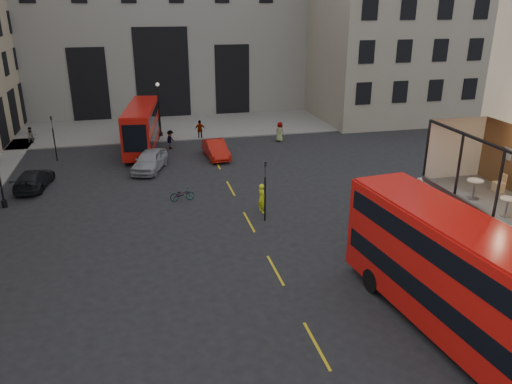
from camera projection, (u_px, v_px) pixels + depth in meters
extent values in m
plane|color=black|center=(364.00, 338.00, 19.88)|extent=(140.00, 140.00, 0.00)
cube|color=black|center=(481.00, 279.00, 20.25)|extent=(0.08, 9.20, 3.00)
cube|color=beige|center=(455.00, 148.00, 23.67)|extent=(3.00, 0.04, 2.90)
cube|color=slate|center=(493.00, 219.00, 19.29)|extent=(0.12, 10.00, 0.18)
cube|color=black|center=(505.00, 150.00, 18.30)|extent=(0.12, 10.00, 0.10)
cube|color=beige|center=(508.00, 153.00, 22.29)|extent=(0.04, 0.45, 0.55)
cube|color=gray|center=(158.00, 34.00, 59.19)|extent=(34.00, 10.00, 18.00)
cube|color=black|center=(162.00, 73.00, 56.04)|extent=(6.00, 0.12, 10.00)
cube|color=black|center=(89.00, 85.00, 54.66)|extent=(4.00, 0.12, 8.00)
cube|color=black|center=(232.00, 80.00, 58.13)|extent=(4.00, 0.12, 8.00)
cube|color=gray|center=(382.00, 26.00, 56.99)|extent=(16.00, 18.00, 20.00)
cube|color=slate|center=(159.00, 127.00, 53.08)|extent=(40.00, 12.00, 0.12)
cylinder|color=black|center=(265.00, 199.00, 30.06)|extent=(0.10, 0.10, 2.80)
imported|color=black|center=(265.00, 169.00, 29.39)|extent=(0.16, 0.20, 1.00)
cylinder|color=black|center=(55.00, 145.00, 41.56)|extent=(0.10, 0.10, 2.80)
imported|color=black|center=(52.00, 122.00, 40.88)|extent=(0.16, 0.20, 1.00)
cylinder|color=black|center=(4.00, 204.00, 32.45)|extent=(0.36, 0.36, 0.50)
cylinder|color=black|center=(159.00, 112.00, 48.57)|extent=(0.14, 0.14, 5.00)
cylinder|color=black|center=(161.00, 134.00, 49.38)|extent=(0.36, 0.36, 0.50)
sphere|color=silver|center=(157.00, 84.00, 47.63)|extent=(0.36, 0.36, 0.36)
cube|color=red|center=(460.00, 278.00, 19.15)|extent=(4.11, 12.45, 4.33)
cube|color=black|center=(458.00, 292.00, 19.37)|extent=(4.08, 11.79, 0.89)
cube|color=black|center=(465.00, 247.00, 18.67)|extent=(4.08, 11.79, 0.89)
cube|color=red|center=(469.00, 226.00, 18.36)|extent=(3.97, 12.19, 0.13)
cylinder|color=black|center=(372.00, 281.00, 22.92)|extent=(0.43, 1.14, 1.11)
cylinder|color=black|center=(418.00, 271.00, 23.72)|extent=(0.43, 1.14, 1.11)
cube|color=#B7130C|center=(142.00, 126.00, 44.36)|extent=(3.59, 10.33, 3.59)
cube|color=black|center=(142.00, 132.00, 44.54)|extent=(3.56, 9.79, 0.74)
cube|color=black|center=(141.00, 114.00, 43.97)|extent=(3.56, 9.79, 0.74)
cube|color=#B7130C|center=(140.00, 106.00, 43.71)|extent=(3.47, 10.12, 0.11)
cylinder|color=black|center=(136.00, 136.00, 47.88)|extent=(0.37, 0.95, 0.92)
cylinder|color=black|center=(158.00, 136.00, 48.08)|extent=(0.37, 0.95, 0.92)
cylinder|color=black|center=(126.00, 157.00, 41.58)|extent=(0.37, 0.95, 0.92)
cylinder|color=black|center=(152.00, 156.00, 41.78)|extent=(0.37, 0.95, 0.92)
imported|color=#999BA1|center=(150.00, 161.00, 39.37)|extent=(3.42, 5.15, 1.63)
imported|color=#B5160B|center=(216.00, 149.00, 42.62)|extent=(1.91, 4.65, 1.50)
imported|color=black|center=(34.00, 179.00, 35.68)|extent=(2.55, 4.88, 1.35)
imported|color=gray|center=(182.00, 194.00, 33.55)|extent=(1.64, 0.69, 0.84)
imported|color=#E2F319|center=(262.00, 198.00, 31.48)|extent=(0.63, 0.79, 1.90)
imported|color=gray|center=(31.00, 136.00, 46.40)|extent=(0.99, 0.88, 1.70)
imported|color=gray|center=(170.00, 140.00, 45.14)|extent=(1.12, 1.28, 1.72)
imported|color=gray|center=(200.00, 130.00, 48.41)|extent=(1.11, 0.52, 1.85)
imported|color=gray|center=(280.00, 132.00, 47.54)|extent=(1.07, 1.08, 1.88)
cylinder|color=silver|center=(508.00, 199.00, 19.52)|extent=(0.60, 0.60, 0.04)
cylinder|color=slate|center=(507.00, 207.00, 19.65)|extent=(0.08, 0.08, 0.70)
cylinder|color=slate|center=(505.00, 215.00, 19.78)|extent=(0.44, 0.44, 0.03)
cylinder|color=silver|center=(476.00, 181.00, 21.24)|extent=(0.68, 0.68, 0.05)
cylinder|color=slate|center=(474.00, 189.00, 21.38)|extent=(0.09, 0.09, 0.79)
cylinder|color=slate|center=(473.00, 198.00, 21.53)|extent=(0.50, 0.50, 0.03)
cube|color=#DDB67F|center=(498.00, 187.00, 22.23)|extent=(0.43, 0.43, 0.44)
cube|color=#DDB67F|center=(504.00, 178.00, 22.12)|extent=(0.06, 0.41, 0.39)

